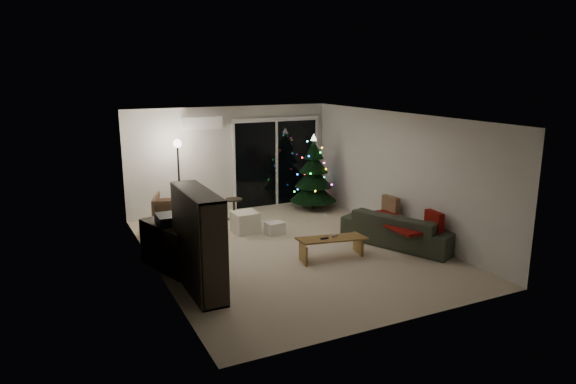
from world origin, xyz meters
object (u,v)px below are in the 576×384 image
at_px(sofa, 400,229).
at_px(christmas_tree, 313,172).
at_px(media_cabinet, 171,246).
at_px(armchair, 178,214).
at_px(bookshelf, 186,243).
at_px(coffee_table, 332,248).

bearing_deg(sofa, christmas_tree, -19.59).
distance_m(media_cabinet, armchair, 1.97).
distance_m(bookshelf, media_cabinet, 1.15).
bearing_deg(bookshelf, christmas_tree, 18.53).
height_order(bookshelf, armchair, bookshelf).
bearing_deg(christmas_tree, bookshelf, -139.65).
bearing_deg(bookshelf, sofa, -16.98).
distance_m(bookshelf, armchair, 3.04).
bearing_deg(media_cabinet, bookshelf, -107.00).
distance_m(media_cabinet, christmas_tree, 4.75).
height_order(armchair, sofa, armchair).
bearing_deg(armchair, media_cabinet, 91.17).
height_order(media_cabinet, christmas_tree, christmas_tree).
bearing_deg(bookshelf, coffee_table, -15.36).
distance_m(media_cabinet, sofa, 4.36).
relative_size(media_cabinet, sofa, 0.57).
height_order(sofa, christmas_tree, christmas_tree).
bearing_deg(coffee_table, christmas_tree, 78.36).
height_order(bookshelf, christmas_tree, christmas_tree).
relative_size(armchair, sofa, 0.42).
bearing_deg(christmas_tree, armchair, -171.77).
distance_m(media_cabinet, coffee_table, 2.84).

